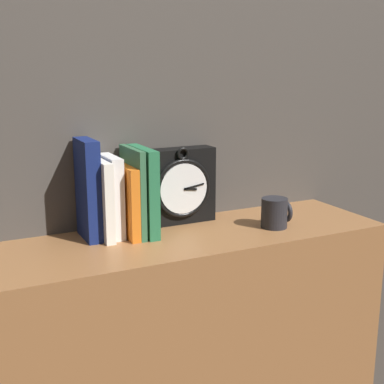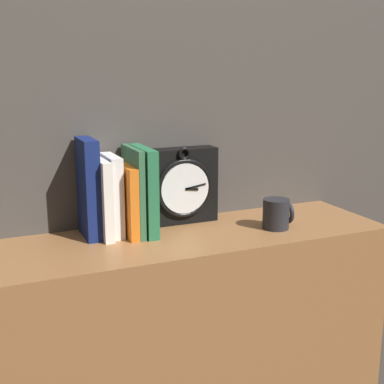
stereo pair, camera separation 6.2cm
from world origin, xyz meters
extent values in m
cube|color=#47423D|center=(0.00, 0.18, 1.30)|extent=(6.00, 0.05, 2.60)
cube|color=black|center=(0.01, 0.12, 0.99)|extent=(0.20, 0.06, 0.20)
torus|color=black|center=(0.01, 0.08, 0.99)|extent=(0.16, 0.01, 0.16)
cylinder|color=silver|center=(0.01, 0.08, 0.99)|extent=(0.13, 0.01, 0.13)
cube|color=black|center=(0.03, 0.07, 0.99)|extent=(0.04, 0.00, 0.01)
cube|color=black|center=(0.04, 0.07, 0.99)|extent=(0.06, 0.00, 0.01)
torus|color=black|center=(0.01, 0.08, 1.08)|extent=(0.03, 0.01, 0.03)
cube|color=navy|center=(-0.24, 0.09, 1.01)|extent=(0.04, 0.12, 0.25)
cube|color=white|center=(-0.21, 0.08, 0.98)|extent=(0.02, 0.14, 0.20)
cube|color=silver|center=(-0.18, 0.08, 0.99)|extent=(0.03, 0.12, 0.20)
cube|color=orange|center=(-0.15, 0.07, 0.98)|extent=(0.02, 0.15, 0.18)
cube|color=#326542|center=(-0.13, 0.07, 1.00)|extent=(0.02, 0.15, 0.22)
cube|color=#246C43|center=(-0.10, 0.07, 1.00)|extent=(0.03, 0.16, 0.22)
cylinder|color=#232328|center=(0.22, -0.04, 0.93)|extent=(0.07, 0.07, 0.08)
torus|color=#232328|center=(0.26, -0.04, 0.93)|extent=(0.01, 0.06, 0.06)
camera|label=1|loc=(-0.57, -1.16, 1.31)|focal=50.00mm
camera|label=2|loc=(-0.51, -1.18, 1.31)|focal=50.00mm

